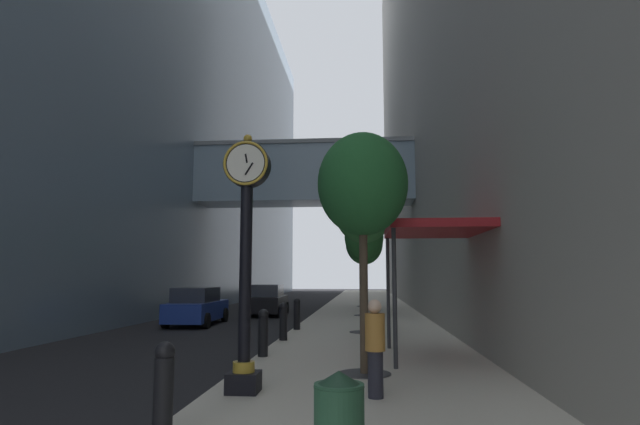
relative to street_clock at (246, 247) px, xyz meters
name	(u,v)px	position (x,y,z in m)	size (l,w,h in m)	color
ground_plane	(316,314)	(-0.67, 20.52, -2.68)	(110.00, 110.00, 0.00)	black
sidewalk_right	(367,310)	(2.22, 23.52, -2.61)	(5.78, 80.00, 0.14)	beige
building_block_left	(148,79)	(-12.52, 23.51, 12.89)	(22.51, 80.00, 31.24)	slate
street_clock	(246,247)	(0.00, 0.00, 0.00)	(0.84, 0.55, 4.62)	black
bollard_nearest	(164,386)	(-0.46, -2.49, -1.92)	(0.27, 0.27, 1.18)	black
bollard_third	(263,331)	(-0.46, 4.04, -1.92)	(0.27, 0.27, 1.18)	black
bollard_fourth	(283,320)	(-0.46, 7.31, -1.92)	(0.27, 0.27, 1.18)	black
bollard_fifth	(297,313)	(-0.46, 10.57, -1.92)	(0.27, 0.27, 1.18)	black
street_tree_near	(363,186)	(2.11, 1.91, 1.42)	(1.96, 1.96, 5.13)	#333335
street_tree_mid_near	(363,211)	(2.11, 9.84, 1.88)	(2.17, 2.17, 5.71)	#333335
street_tree_mid_far	(364,238)	(2.11, 17.77, 1.46)	(2.04, 2.04, 5.21)	#333335
street_tree_far	(364,244)	(2.11, 25.69, 1.64)	(2.50, 2.50, 5.64)	#333335
trash_bin	(339,422)	(1.86, -3.64, -2.00)	(0.53, 0.53, 1.05)	#234C33
pedestrian_walking	(375,345)	(2.29, -0.19, -1.68)	(0.47, 0.47, 1.62)	#23232D
storefront_awning	(433,232)	(3.87, 4.18, 0.60)	(2.40, 3.60, 3.30)	maroon
car_blue_near	(197,307)	(-5.31, 13.46, -1.88)	(2.05, 4.68, 1.65)	navy
car_black_mid	(267,300)	(-3.29, 19.27, -1.86)	(2.20, 4.62, 1.69)	black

